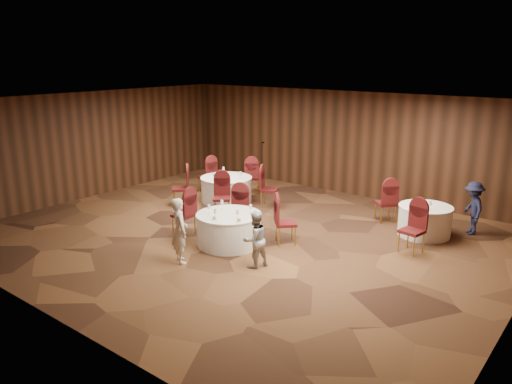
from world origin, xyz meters
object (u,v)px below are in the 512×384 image
Objects in this scene: woman_b at (255,240)px; man_c at (473,208)px; table_right at (425,221)px; mic_stand at (262,174)px; woman_a at (180,230)px; table_left at (226,189)px; table_main at (229,229)px.

man_c is at bearing 166.79° from woman_b.
mic_stand is at bearing 168.57° from table_right.
mic_stand is 6.44m from woman_a.
woman_a is 1.07× the size of man_c.
table_left is at bearing -109.42° from man_c.
man_c is (6.59, 1.56, 0.28)m from table_left.
table_right is (3.34, 3.38, 0.00)m from table_main.
table_left is 6.78m from man_c.
table_left is 5.78m from table_right.
mic_stand reaches higher than woman_a.
mic_stand is 1.08× the size of woman_a.
table_main is 1.19× the size of table_right.
table_main and table_right have the same top height.
man_c reaches higher than table_main.
woman_a is at bearing -42.56° from woman_b.
woman_b is (-2.09, -4.01, 0.22)m from table_right.
man_c is at bearing -99.11° from woman_a.
mic_stand reaches higher than man_c.
woman_a is at bearing -126.05° from table_right.
man_c is at bearing 13.33° from table_left.
woman_b is 0.91× the size of man_c.
woman_a is (2.39, -5.97, 0.27)m from mic_stand.
woman_a reaches higher than man_c.
man_c is (6.74, -0.38, 0.22)m from mic_stand.
table_right is at bearing -11.43° from mic_stand.
table_left is 1.95m from mic_stand.
mic_stand is at bearing 119.02° from table_main.
mic_stand reaches higher than table_main.
woman_b is 5.66m from man_c.
table_right is 0.90× the size of woman_a.
woman_b is (1.25, -0.63, 0.22)m from table_main.
table_main is 4.75m from table_right.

